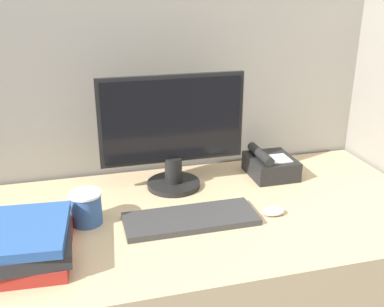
{
  "coord_description": "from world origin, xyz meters",
  "views": [
    {
      "loc": [
        -0.37,
        -0.88,
        1.45
      ],
      "look_at": [
        -0.02,
        0.43,
        0.93
      ],
      "focal_mm": 42.0,
      "sensor_mm": 36.0,
      "label": 1
    }
  ],
  "objects_px": {
    "book_stack": "(28,243)",
    "keyboard": "(191,219)",
    "desk_telephone": "(270,165)",
    "monitor": "(173,134)",
    "mouse": "(273,211)",
    "coffee_cup": "(86,208)"
  },
  "relations": [
    {
      "from": "book_stack",
      "to": "desk_telephone",
      "type": "relative_size",
      "value": 1.6
    },
    {
      "from": "mouse",
      "to": "book_stack",
      "type": "relative_size",
      "value": 0.25
    },
    {
      "from": "desk_telephone",
      "to": "book_stack",
      "type": "bearing_deg",
      "value": -157.93
    },
    {
      "from": "mouse",
      "to": "coffee_cup",
      "type": "distance_m",
      "value": 0.6
    },
    {
      "from": "keyboard",
      "to": "coffee_cup",
      "type": "height_order",
      "value": "coffee_cup"
    },
    {
      "from": "keyboard",
      "to": "coffee_cup",
      "type": "bearing_deg",
      "value": 166.42
    },
    {
      "from": "coffee_cup",
      "to": "desk_telephone",
      "type": "xyz_separation_m",
      "value": [
        0.71,
        0.2,
        -0.01
      ]
    },
    {
      "from": "monitor",
      "to": "mouse",
      "type": "bearing_deg",
      "value": -47.83
    },
    {
      "from": "mouse",
      "to": "desk_telephone",
      "type": "distance_m",
      "value": 0.32
    },
    {
      "from": "coffee_cup",
      "to": "desk_telephone",
      "type": "relative_size",
      "value": 0.55
    },
    {
      "from": "monitor",
      "to": "coffee_cup",
      "type": "xyz_separation_m",
      "value": [
        -0.32,
        -0.19,
        -0.15
      ]
    },
    {
      "from": "monitor",
      "to": "book_stack",
      "type": "relative_size",
      "value": 1.69
    },
    {
      "from": "monitor",
      "to": "book_stack",
      "type": "height_order",
      "value": "monitor"
    },
    {
      "from": "mouse",
      "to": "book_stack",
      "type": "height_order",
      "value": "book_stack"
    },
    {
      "from": "keyboard",
      "to": "desk_telephone",
      "type": "height_order",
      "value": "desk_telephone"
    },
    {
      "from": "desk_telephone",
      "to": "monitor",
      "type": "bearing_deg",
      "value": -179.69
    },
    {
      "from": "keyboard",
      "to": "coffee_cup",
      "type": "relative_size",
      "value": 3.98
    },
    {
      "from": "mouse",
      "to": "monitor",
      "type": "bearing_deg",
      "value": 132.17
    },
    {
      "from": "coffee_cup",
      "to": "desk_telephone",
      "type": "height_order",
      "value": "desk_telephone"
    },
    {
      "from": "book_stack",
      "to": "keyboard",
      "type": "bearing_deg",
      "value": 9.64
    },
    {
      "from": "monitor",
      "to": "keyboard",
      "type": "bearing_deg",
      "value": -91.09
    },
    {
      "from": "keyboard",
      "to": "mouse",
      "type": "relative_size",
      "value": 5.58
    }
  ]
}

